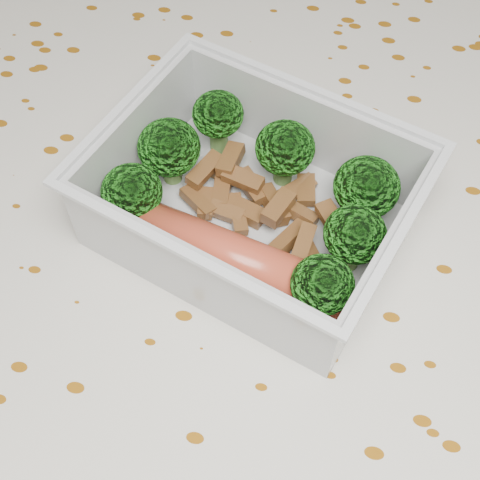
# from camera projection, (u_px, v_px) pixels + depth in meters

# --- Properties ---
(dining_table) EXTENTS (1.40, 0.90, 0.75)m
(dining_table) POSITION_uv_depth(u_px,v_px,m) (247.00, 346.00, 0.45)
(dining_table) COLOR brown
(dining_table) RESTS_ON ground
(tablecloth) EXTENTS (1.46, 0.96, 0.19)m
(tablecloth) POSITION_uv_depth(u_px,v_px,m) (248.00, 312.00, 0.41)
(tablecloth) COLOR silver
(tablecloth) RESTS_ON dining_table
(lunch_container) EXTENTS (0.21, 0.18, 0.06)m
(lunch_container) POSITION_uv_depth(u_px,v_px,m) (253.00, 207.00, 0.38)
(lunch_container) COLOR silver
(lunch_container) RESTS_ON tablecloth
(broccoli_florets) EXTENTS (0.16, 0.14, 0.04)m
(broccoli_florets) POSITION_uv_depth(u_px,v_px,m) (263.00, 184.00, 0.37)
(broccoli_florets) COLOR #608C3F
(broccoli_florets) RESTS_ON lunch_container
(meat_pile) EXTENTS (0.10, 0.08, 0.02)m
(meat_pile) POSITION_uv_depth(u_px,v_px,m) (259.00, 202.00, 0.39)
(meat_pile) COLOR brown
(meat_pile) RESTS_ON lunch_container
(sausage) EXTENTS (0.14, 0.05, 0.03)m
(sausage) POSITION_uv_depth(u_px,v_px,m) (226.00, 255.00, 0.36)
(sausage) COLOR #B7422A
(sausage) RESTS_ON lunch_container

